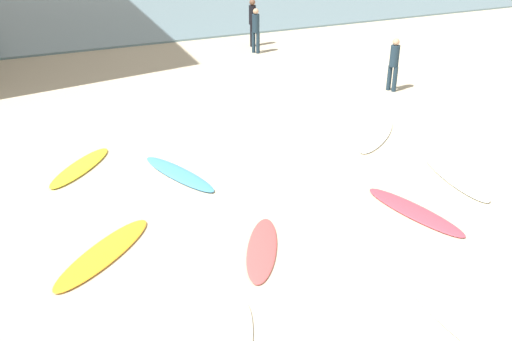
# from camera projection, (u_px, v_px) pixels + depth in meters

# --- Properties ---
(ground_plane) EXTENTS (120.00, 120.00, 0.00)m
(ground_plane) POSITION_uv_depth(u_px,v_px,m) (445.00, 331.00, 7.71)
(ground_plane) COLOR beige
(surfboard_0) EXTENTS (0.95, 2.32, 0.06)m
(surfboard_0) POSITION_uv_depth(u_px,v_px,m) (414.00, 211.00, 10.60)
(surfboard_0) COLOR #D24253
(surfboard_0) RESTS_ON ground_plane
(surfboard_1) EXTENTS (1.04, 2.41, 0.08)m
(surfboard_1) POSITION_uv_depth(u_px,v_px,m) (455.00, 177.00, 11.90)
(surfboard_1) COLOR white
(surfboard_1) RESTS_ON ground_plane
(surfboard_2) EXTENTS (0.72, 2.49, 0.06)m
(surfboard_2) POSITION_uv_depth(u_px,v_px,m) (435.00, 300.00, 8.26)
(surfboard_2) COLOR white
(surfboard_2) RESTS_ON ground_plane
(surfboard_3) EXTENTS (1.21, 2.36, 0.09)m
(surfboard_3) POSITION_uv_depth(u_px,v_px,m) (179.00, 174.00, 12.03)
(surfboard_3) COLOR #499BD9
(surfboard_3) RESTS_ON ground_plane
(surfboard_5) EXTENTS (2.18, 1.97, 0.07)m
(surfboard_5) POSITION_uv_depth(u_px,v_px,m) (104.00, 253.00, 9.35)
(surfboard_5) COLOR gold
(surfboard_5) RESTS_ON ground_plane
(surfboard_7) EXTENTS (1.83, 1.96, 0.08)m
(surfboard_7) POSITION_uv_depth(u_px,v_px,m) (80.00, 167.00, 12.32)
(surfboard_7) COLOR yellow
(surfboard_7) RESTS_ON ground_plane
(surfboard_8) EXTENTS (1.42, 1.96, 0.06)m
(surfboard_8) POSITION_uv_depth(u_px,v_px,m) (262.00, 249.00, 9.47)
(surfboard_8) COLOR #DB4F4E
(surfboard_8) RESTS_ON ground_plane
(surfboard_9) EXTENTS (2.23, 1.97, 0.06)m
(surfboard_9) POSITION_uv_depth(u_px,v_px,m) (376.00, 136.00, 13.96)
(surfboard_9) COLOR silver
(surfboard_9) RESTS_ON ground_plane
(beachgoer_near) EXTENTS (0.39, 0.39, 1.84)m
(beachgoer_near) POSITION_uv_depth(u_px,v_px,m) (252.00, 20.00, 22.09)
(beachgoer_near) COLOR black
(beachgoer_near) RESTS_ON ground_plane
(beachgoer_mid) EXTENTS (0.39, 0.39, 1.69)m
(beachgoer_mid) POSITION_uv_depth(u_px,v_px,m) (256.00, 29.00, 21.12)
(beachgoer_mid) COLOR #1E3342
(beachgoer_mid) RESTS_ON ground_plane
(beachgoer_far) EXTENTS (0.35, 0.35, 1.63)m
(beachgoer_far) POSITION_uv_depth(u_px,v_px,m) (394.00, 62.00, 16.93)
(beachgoer_far) COLOR #1E3342
(beachgoer_far) RESTS_ON ground_plane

